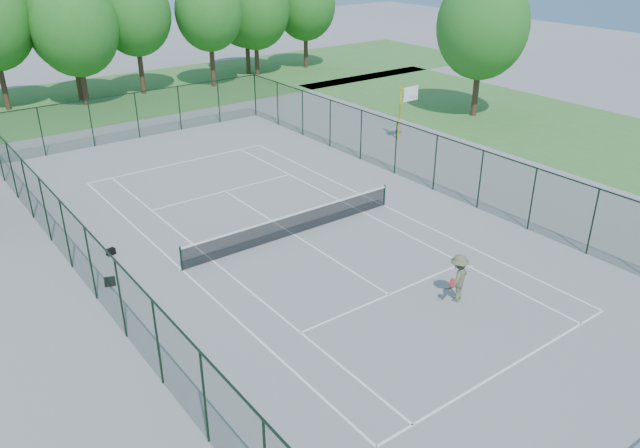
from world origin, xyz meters
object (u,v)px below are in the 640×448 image
(tennis_net, at_px, (293,223))
(basketball_goal, at_px, (406,102))
(tennis_player, at_px, (458,278))
(sports_bag_a, at_px, (110,282))

(tennis_net, bearing_deg, basketball_goal, 27.36)
(tennis_player, bearing_deg, sports_bag_a, 138.87)
(tennis_player, bearing_deg, tennis_net, 102.42)
(sports_bag_a, relative_size, tennis_player, 0.19)
(basketball_goal, bearing_deg, tennis_player, -127.75)
(basketball_goal, bearing_deg, sports_bag_a, -163.73)
(basketball_goal, xyz_separation_m, tennis_player, (-11.71, -15.13, -1.64))
(sports_bag_a, bearing_deg, tennis_player, -20.84)
(tennis_net, relative_size, basketball_goal, 3.04)
(basketball_goal, distance_m, tennis_player, 19.20)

